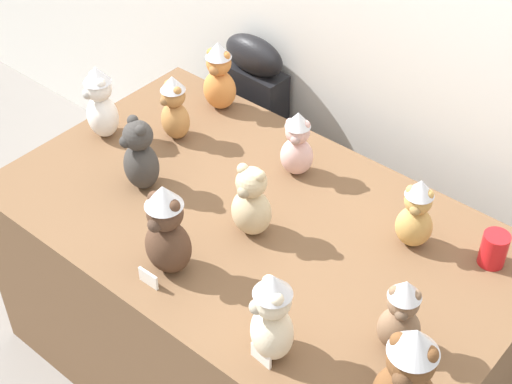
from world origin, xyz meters
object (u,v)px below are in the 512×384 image
at_px(teddy_bear_mocha, 401,316).
at_px(teddy_bear_blush, 297,144).
at_px(display_table, 256,301).
at_px(teddy_bear_ginger, 219,76).
at_px(teddy_bear_chestnut, 407,379).
at_px(teddy_bear_snow, 100,102).
at_px(teddy_bear_cream, 272,316).
at_px(teddy_bear_honey, 416,214).
at_px(teddy_bear_charcoal, 140,156).
at_px(party_cup_red, 494,249).
at_px(teddy_bear_sand, 251,203).
at_px(teddy_bear_caramel, 174,108).
at_px(instrument_case, 254,136).
at_px(teddy_bear_cocoa, 166,230).

bearing_deg(teddy_bear_mocha, teddy_bear_blush, 122.59).
relative_size(display_table, teddy_bear_ginger, 6.04).
relative_size(teddy_bear_chestnut, teddy_bear_snow, 1.22).
xyz_separation_m(display_table, teddy_bear_mocha, (0.61, -0.13, 0.50)).
height_order(teddy_bear_cream, teddy_bear_chestnut, teddy_bear_chestnut).
distance_m(teddy_bear_blush, teddy_bear_snow, 0.72).
height_order(teddy_bear_honey, teddy_bear_charcoal, teddy_bear_charcoal).
height_order(teddy_bear_ginger, party_cup_red, teddy_bear_ginger).
bearing_deg(teddy_bear_honey, teddy_bear_sand, -164.12).
relative_size(teddy_bear_sand, teddy_bear_cream, 0.86).
bearing_deg(teddy_bear_caramel, teddy_bear_charcoal, -55.19).
relative_size(teddy_bear_blush, teddy_bear_sand, 0.97).
relative_size(display_table, teddy_bear_blush, 6.83).
height_order(instrument_case, teddy_bear_snow, teddy_bear_snow).
bearing_deg(teddy_bear_charcoal, teddy_bear_honey, 42.52).
bearing_deg(teddy_bear_chestnut, party_cup_red, 87.15).
bearing_deg(teddy_bear_chestnut, teddy_bear_charcoal, 158.85).
distance_m(teddy_bear_sand, teddy_bear_caramel, 0.56).
bearing_deg(teddy_bear_chestnut, teddy_bear_honey, 108.70).
height_order(display_table, teddy_bear_mocha, teddy_bear_mocha).
distance_m(teddy_bear_sand, teddy_bear_charcoal, 0.42).
relative_size(teddy_bear_caramel, party_cup_red, 2.31).
bearing_deg(teddy_bear_ginger, instrument_case, 80.61).
bearing_deg(party_cup_red, instrument_case, 165.29).
bearing_deg(teddy_bear_blush, teddy_bear_sand, -103.05).
bearing_deg(teddy_bear_caramel, instrument_case, 106.89).
height_order(teddy_bear_mocha, teddy_bear_snow, teddy_bear_snow).
bearing_deg(teddy_bear_ginger, teddy_bear_snow, -133.34).
xyz_separation_m(display_table, teddy_bear_honey, (0.43, 0.23, 0.50)).
relative_size(teddy_bear_honey, teddy_bear_charcoal, 0.95).
distance_m(instrument_case, teddy_bear_cream, 1.41).
bearing_deg(party_cup_red, teddy_bear_charcoal, -158.12).
bearing_deg(teddy_bear_chestnut, teddy_bear_cocoa, 169.33).
distance_m(teddy_bear_ginger, teddy_bear_charcoal, 0.52).
height_order(teddy_bear_mocha, party_cup_red, teddy_bear_mocha).
distance_m(teddy_bear_chestnut, teddy_bear_charcoal, 1.16).
distance_m(teddy_bear_mocha, teddy_bear_cream, 0.34).
height_order(teddy_bear_mocha, teddy_bear_cream, teddy_bear_cream).
bearing_deg(teddy_bear_sand, teddy_bear_honey, 26.58).
bearing_deg(teddy_bear_mocha, teddy_bear_honey, 90.34).
xyz_separation_m(teddy_bear_blush, teddy_bear_honey, (0.48, -0.04, 0.00)).
xyz_separation_m(teddy_bear_sand, teddy_bear_honey, (0.41, 0.28, 0.00)).
distance_m(teddy_bear_chestnut, teddy_bear_snow, 1.49).
xyz_separation_m(teddy_bear_cream, teddy_bear_cocoa, (-0.42, 0.04, 0.01)).
distance_m(teddy_bear_ginger, teddy_bear_snow, 0.45).
height_order(teddy_bear_cream, teddy_bear_snow, teddy_bear_cream).
distance_m(teddy_bear_cream, teddy_bear_charcoal, 0.81).
distance_m(display_table, teddy_bear_snow, 0.88).
bearing_deg(teddy_bear_cream, display_table, 166.94).
bearing_deg(teddy_bear_honey, teddy_bear_ginger, 151.87).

